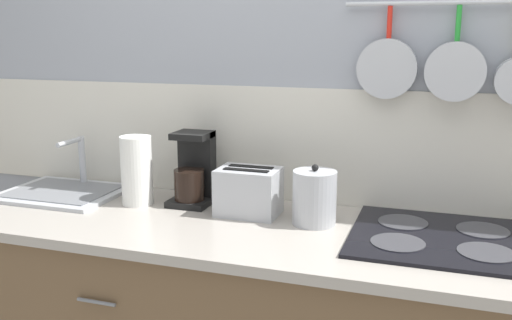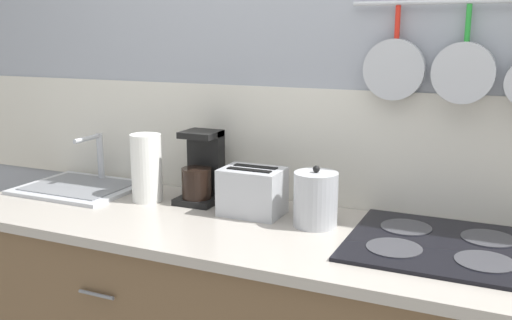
{
  "view_description": "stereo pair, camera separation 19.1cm",
  "coord_description": "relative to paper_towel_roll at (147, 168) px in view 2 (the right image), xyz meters",
  "views": [
    {
      "loc": [
        0.32,
        -1.77,
        1.59
      ],
      "look_at": [
        -0.27,
        0.0,
        1.17
      ],
      "focal_mm": 40.0,
      "sensor_mm": 36.0,
      "label": 1
    },
    {
      "loc": [
        0.5,
        -1.7,
        1.59
      ],
      "look_at": [
        -0.27,
        0.0,
        1.17
      ],
      "focal_mm": 40.0,
      "sensor_mm": 36.0,
      "label": 2
    }
  ],
  "objects": [
    {
      "name": "sink_basin",
      "position": [
        -0.36,
        0.02,
        -0.12
      ],
      "size": [
        0.47,
        0.39,
        0.22
      ],
      "color": "#B7BABF",
      "rests_on": "countertop"
    },
    {
      "name": "cooktop",
      "position": [
        1.13,
        -0.04,
        -0.13
      ],
      "size": [
        0.57,
        0.52,
        0.01
      ],
      "color": "black",
      "rests_on": "countertop"
    },
    {
      "name": "countertop",
      "position": [
        0.79,
        -0.11,
        -0.15
      ],
      "size": [
        2.85,
        0.67,
        0.03
      ],
      "color": "#A59E93",
      "rests_on": "cabinet_base"
    },
    {
      "name": "toaster",
      "position": [
        0.45,
        0.01,
        -0.05
      ],
      "size": [
        0.24,
        0.16,
        0.18
      ],
      "color": "#B7BABF",
      "rests_on": "countertop"
    },
    {
      "name": "wall_back",
      "position": [
        0.79,
        0.27,
        0.21
      ],
      "size": [
        7.2,
        0.16,
        2.6
      ],
      "color": "#999EA8",
      "rests_on": "ground_plane"
    },
    {
      "name": "coffee_maker",
      "position": [
        0.2,
        0.09,
        -0.02
      ],
      "size": [
        0.15,
        0.17,
        0.28
      ],
      "color": "black",
      "rests_on": "countertop"
    },
    {
      "name": "paper_towel_roll",
      "position": [
        0.0,
        0.0,
        0.0
      ],
      "size": [
        0.12,
        0.12,
        0.27
      ],
      "color": "white",
      "rests_on": "countertop"
    },
    {
      "name": "kettle",
      "position": [
        0.7,
        -0.01,
        -0.04
      ],
      "size": [
        0.15,
        0.15,
        0.21
      ],
      "color": "#B7BABF",
      "rests_on": "countertop"
    }
  ]
}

